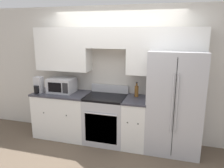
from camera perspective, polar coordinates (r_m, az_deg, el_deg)
ground_plane at (r=4.22m, az=-1.22°, el=-16.68°), size 12.00×12.00×0.00m
wall_back at (r=4.24m, az=1.14°, el=5.05°), size 8.00×0.39×2.60m
lower_cabinets_left at (r=4.65m, az=-12.68°, el=-7.65°), size 1.11×0.64×0.92m
lower_cabinets_right at (r=4.18m, az=6.20°, el=-9.93°), size 0.44×0.64×0.92m
oven_range at (r=4.30m, az=-1.64°, el=-9.05°), size 0.77×0.65×1.08m
refrigerator at (r=4.03m, az=16.00°, el=-4.54°), size 0.93×0.78×1.82m
microwave at (r=4.51m, az=-13.01°, el=-0.30°), size 0.51×0.39×0.29m
bottle at (r=4.14m, az=6.42°, el=-1.78°), size 0.07×0.07×0.28m
electric_kettle at (r=4.58m, az=-18.67°, el=-0.38°), size 0.15×0.21×0.33m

